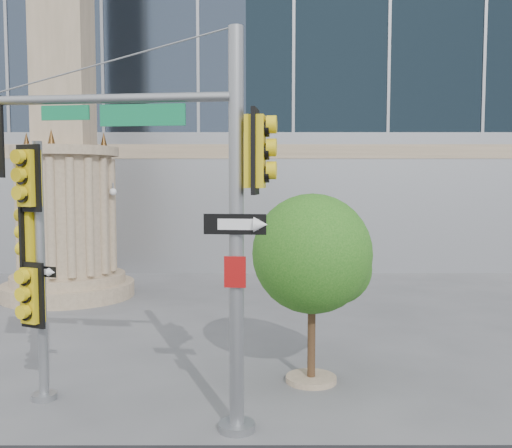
{
  "coord_description": "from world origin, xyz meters",
  "views": [
    {
      "loc": [
        0.39,
        -10.3,
        3.98
      ],
      "look_at": [
        0.41,
        2.0,
        3.04
      ],
      "focal_mm": 40.0,
      "sensor_mm": 36.0,
      "label": 1
    }
  ],
  "objects": [
    {
      "name": "secondary_signal_pole",
      "position": [
        -3.55,
        -0.25,
        2.75
      ],
      "size": [
        0.79,
        0.79,
        4.67
      ],
      "rotation": [
        0.0,
        0.0,
        -0.43
      ],
      "color": "slate",
      "rests_on": "ground"
    },
    {
      "name": "street_tree",
      "position": [
        1.55,
        0.73,
        2.46
      ],
      "size": [
        2.39,
        2.34,
        3.73
      ],
      "color": "gray",
      "rests_on": "ground"
    },
    {
      "name": "main_signal_pole",
      "position": [
        -1.03,
        -1.35,
        3.91
      ],
      "size": [
        4.87,
        1.04,
        6.31
      ],
      "rotation": [
        0.0,
        0.0,
        -0.13
      ],
      "color": "slate",
      "rests_on": "ground"
    },
    {
      "name": "monument",
      "position": [
        -6.0,
        9.0,
        5.52
      ],
      "size": [
        4.4,
        4.4,
        16.6
      ],
      "color": "gray",
      "rests_on": "ground"
    },
    {
      "name": "ground",
      "position": [
        0.0,
        0.0,
        0.0
      ],
      "size": [
        120.0,
        120.0,
        0.0
      ],
      "primitive_type": "plane",
      "color": "#545456",
      "rests_on": "ground"
    }
  ]
}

